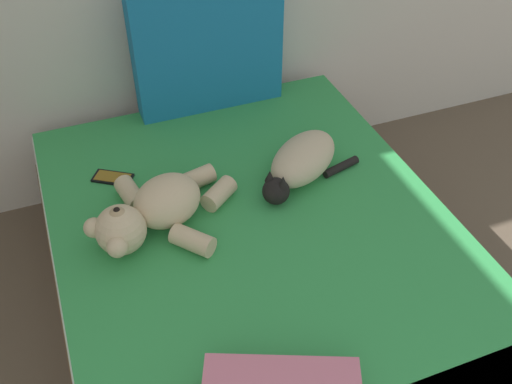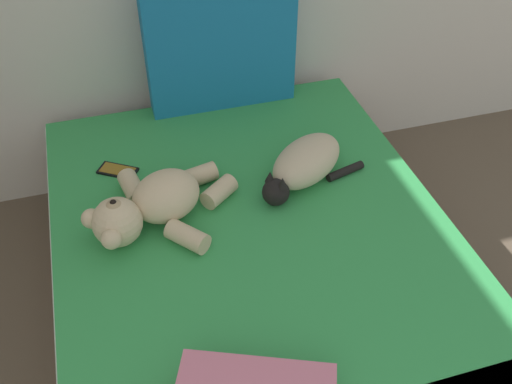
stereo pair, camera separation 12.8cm
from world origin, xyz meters
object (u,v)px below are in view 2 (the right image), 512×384
Objects in this scene: teddy_bear at (153,205)px; cat at (304,164)px; cell_phone at (118,171)px; bed at (258,284)px; patterned_cushion at (221,46)px.

cat is at bearing 6.92° from teddy_bear.
teddy_bear is at bearing -73.15° from cell_phone.
cell_phone is at bearing 160.01° from cat.
cat is at bearing -19.99° from cell_phone.
bed is 0.47m from cat.
cat is at bearing -75.29° from patterned_cushion.
cell_phone is at bearing 106.85° from teddy_bear.
cell_phone is at bearing -144.26° from patterned_cushion.
bed is 0.48m from teddy_bear.
bed is 4.38× the size of cat.
cell_phone is at bearing 129.39° from bed.
teddy_bear is at bearing -173.08° from cat.
bed is 3.41× the size of teddy_bear.
patterned_cushion reaches higher than cat.
cat is 0.78× the size of teddy_bear.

